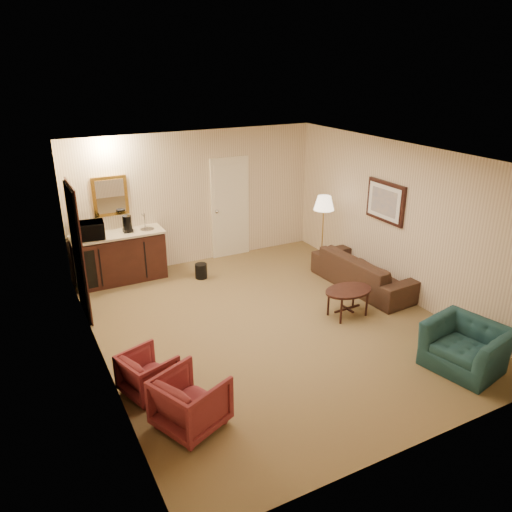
{
  "coord_description": "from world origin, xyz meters",
  "views": [
    {
      "loc": [
        -3.35,
        -5.94,
        3.84
      ],
      "look_at": [
        0.01,
        0.5,
        0.96
      ],
      "focal_mm": 35.0,
      "sensor_mm": 36.0,
      "label": 1
    }
  ],
  "objects_px": {
    "waste_bin": "(201,271)",
    "microwave": "(88,229)",
    "coffee_table": "(348,302)",
    "wetbar_cabinet": "(120,257)",
    "rose_chair_far": "(190,399)",
    "teal_armchair": "(467,340)",
    "rose_chair_near": "(148,372)",
    "coffee_maker": "(127,224)",
    "floor_lamp": "(323,233)",
    "sofa": "(365,266)"
  },
  "relations": [
    {
      "from": "wetbar_cabinet",
      "to": "rose_chair_far",
      "type": "xyz_separation_m",
      "value": [
        -0.25,
        -4.32,
        -0.11
      ]
    },
    {
      "from": "sofa",
      "to": "teal_armchair",
      "type": "xyz_separation_m",
      "value": [
        -0.43,
        -2.63,
        0.01
      ]
    },
    {
      "from": "rose_chair_near",
      "to": "wetbar_cabinet",
      "type": "bearing_deg",
      "value": -26.72
    },
    {
      "from": "coffee_table",
      "to": "waste_bin",
      "type": "bearing_deg",
      "value": 121.91
    },
    {
      "from": "teal_armchair",
      "to": "coffee_maker",
      "type": "distance_m",
      "value": 5.88
    },
    {
      "from": "microwave",
      "to": "rose_chair_far",
      "type": "bearing_deg",
      "value": -79.79
    },
    {
      "from": "floor_lamp",
      "to": "teal_armchair",
      "type": "bearing_deg",
      "value": -94.04
    },
    {
      "from": "sofa",
      "to": "microwave",
      "type": "bearing_deg",
      "value": 58.86
    },
    {
      "from": "rose_chair_near",
      "to": "coffee_table",
      "type": "height_order",
      "value": "rose_chair_near"
    },
    {
      "from": "teal_armchair",
      "to": "waste_bin",
      "type": "xyz_separation_m",
      "value": [
        -2.02,
        4.34,
        -0.28
      ]
    },
    {
      "from": "teal_armchair",
      "to": "rose_chair_near",
      "type": "xyz_separation_m",
      "value": [
        -3.87,
        1.41,
        -0.12
      ]
    },
    {
      "from": "wetbar_cabinet",
      "to": "sofa",
      "type": "height_order",
      "value": "wetbar_cabinet"
    },
    {
      "from": "waste_bin",
      "to": "microwave",
      "type": "relative_size",
      "value": 0.52
    },
    {
      "from": "coffee_table",
      "to": "microwave",
      "type": "height_order",
      "value": "microwave"
    },
    {
      "from": "waste_bin",
      "to": "rose_chair_near",
      "type": "bearing_deg",
      "value": -122.26
    },
    {
      "from": "floor_lamp",
      "to": "coffee_table",
      "type": "bearing_deg",
      "value": -112.31
    },
    {
      "from": "sofa",
      "to": "microwave",
      "type": "relative_size",
      "value": 3.81
    },
    {
      "from": "wetbar_cabinet",
      "to": "microwave",
      "type": "bearing_deg",
      "value": -173.24
    },
    {
      "from": "rose_chair_near",
      "to": "teal_armchair",
      "type": "bearing_deg",
      "value": -128.62
    },
    {
      "from": "coffee_table",
      "to": "floor_lamp",
      "type": "bearing_deg",
      "value": 67.69
    },
    {
      "from": "wetbar_cabinet",
      "to": "rose_chair_near",
      "type": "relative_size",
      "value": 2.75
    },
    {
      "from": "teal_armchair",
      "to": "coffee_table",
      "type": "height_order",
      "value": "teal_armchair"
    },
    {
      "from": "wetbar_cabinet",
      "to": "microwave",
      "type": "distance_m",
      "value": 0.82
    },
    {
      "from": "floor_lamp",
      "to": "coffee_maker",
      "type": "relative_size",
      "value": 4.74
    },
    {
      "from": "wetbar_cabinet",
      "to": "sofa",
      "type": "xyz_separation_m",
      "value": [
        3.8,
        -2.29,
        -0.06
      ]
    },
    {
      "from": "rose_chair_near",
      "to": "coffee_maker",
      "type": "height_order",
      "value": "coffee_maker"
    },
    {
      "from": "rose_chair_near",
      "to": "floor_lamp",
      "type": "height_order",
      "value": "floor_lamp"
    },
    {
      "from": "sofa",
      "to": "rose_chair_far",
      "type": "bearing_deg",
      "value": 112.9
    },
    {
      "from": "sofa",
      "to": "coffee_maker",
      "type": "distance_m",
      "value": 4.32
    },
    {
      "from": "rose_chair_far",
      "to": "wetbar_cabinet",
      "type": "bearing_deg",
      "value": -26.8
    },
    {
      "from": "wetbar_cabinet",
      "to": "coffee_table",
      "type": "xyz_separation_m",
      "value": [
        2.88,
        -3.04,
        -0.23
      ]
    },
    {
      "from": "rose_chair_near",
      "to": "microwave",
      "type": "xyz_separation_m",
      "value": [
        0.0,
        3.45,
        0.81
      ]
    },
    {
      "from": "teal_armchair",
      "to": "sofa",
      "type": "bearing_deg",
      "value": 158.52
    },
    {
      "from": "teal_armchair",
      "to": "floor_lamp",
      "type": "bearing_deg",
      "value": 163.85
    },
    {
      "from": "sofa",
      "to": "rose_chair_near",
      "type": "relative_size",
      "value": 3.47
    },
    {
      "from": "wetbar_cabinet",
      "to": "coffee_maker",
      "type": "xyz_separation_m",
      "value": [
        0.2,
        -0.01,
        0.61
      ]
    },
    {
      "from": "rose_chair_far",
      "to": "waste_bin",
      "type": "distance_m",
      "value": 4.07
    },
    {
      "from": "teal_armchair",
      "to": "rose_chair_near",
      "type": "relative_size",
      "value": 1.61
    },
    {
      "from": "sofa",
      "to": "microwave",
      "type": "xyz_separation_m",
      "value": [
        -4.3,
        2.23,
        0.7
      ]
    },
    {
      "from": "wetbar_cabinet",
      "to": "teal_armchair",
      "type": "height_order",
      "value": "wetbar_cabinet"
    },
    {
      "from": "rose_chair_far",
      "to": "coffee_table",
      "type": "bearing_deg",
      "value": -91.17
    },
    {
      "from": "teal_armchair",
      "to": "floor_lamp",
      "type": "xyz_separation_m",
      "value": [
        0.26,
        3.72,
        0.31
      ]
    },
    {
      "from": "waste_bin",
      "to": "coffee_maker",
      "type": "height_order",
      "value": "coffee_maker"
    },
    {
      "from": "teal_armchair",
      "to": "waste_bin",
      "type": "bearing_deg",
      "value": -167.18
    },
    {
      "from": "rose_chair_near",
      "to": "coffee_maker",
      "type": "relative_size",
      "value": 1.94
    },
    {
      "from": "wetbar_cabinet",
      "to": "microwave",
      "type": "xyz_separation_m",
      "value": [
        -0.5,
        -0.06,
        0.64
      ]
    },
    {
      "from": "wetbar_cabinet",
      "to": "floor_lamp",
      "type": "distance_m",
      "value": 3.83
    },
    {
      "from": "sofa",
      "to": "rose_chair_near",
      "type": "xyz_separation_m",
      "value": [
        -4.3,
        -1.22,
        -0.11
      ]
    },
    {
      "from": "teal_armchair",
      "to": "waste_bin",
      "type": "relative_size",
      "value": 3.41
    },
    {
      "from": "teal_armchair",
      "to": "floor_lamp",
      "type": "distance_m",
      "value": 3.74
    }
  ]
}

